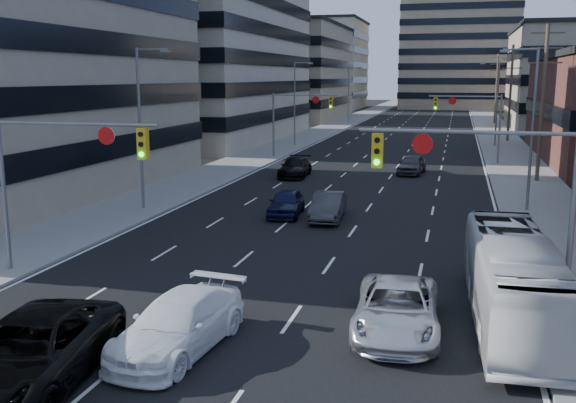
{
  "coord_description": "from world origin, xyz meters",
  "views": [
    {
      "loc": [
        6.52,
        -12.36,
        7.47
      ],
      "look_at": [
        -0.35,
        13.71,
        2.2
      ],
      "focal_mm": 40.0,
      "sensor_mm": 36.0,
      "label": 1
    }
  ],
  "objects_px": {
    "white_van": "(178,324)",
    "transit_bus": "(513,280)",
    "black_pickup": "(30,352)",
    "silver_suv": "(397,309)",
    "sedan_blue": "(286,203)"
  },
  "relations": [
    {
      "from": "black_pickup",
      "to": "transit_bus",
      "type": "height_order",
      "value": "transit_bus"
    },
    {
      "from": "black_pickup",
      "to": "white_van",
      "type": "height_order",
      "value": "black_pickup"
    },
    {
      "from": "silver_suv",
      "to": "transit_bus",
      "type": "xyz_separation_m",
      "value": [
        3.35,
        1.67,
        0.63
      ]
    },
    {
      "from": "black_pickup",
      "to": "transit_bus",
      "type": "distance_m",
      "value": 13.81
    },
    {
      "from": "transit_bus",
      "to": "black_pickup",
      "type": "bearing_deg",
      "value": -150.67
    },
    {
      "from": "silver_suv",
      "to": "black_pickup",
      "type": "bearing_deg",
      "value": -149.12
    },
    {
      "from": "silver_suv",
      "to": "sedan_blue",
      "type": "height_order",
      "value": "silver_suv"
    },
    {
      "from": "silver_suv",
      "to": "sedan_blue",
      "type": "bearing_deg",
      "value": 113.08
    },
    {
      "from": "white_van",
      "to": "silver_suv",
      "type": "relative_size",
      "value": 0.99
    },
    {
      "from": "silver_suv",
      "to": "transit_bus",
      "type": "bearing_deg",
      "value": 23.28
    },
    {
      "from": "white_van",
      "to": "transit_bus",
      "type": "bearing_deg",
      "value": 32.36
    },
    {
      "from": "silver_suv",
      "to": "transit_bus",
      "type": "relative_size",
      "value": 0.54
    },
    {
      "from": "white_van",
      "to": "sedan_blue",
      "type": "height_order",
      "value": "white_van"
    },
    {
      "from": "white_van",
      "to": "transit_bus",
      "type": "xyz_separation_m",
      "value": [
        9.06,
        4.49,
        0.6
      ]
    },
    {
      "from": "black_pickup",
      "to": "white_van",
      "type": "xyz_separation_m",
      "value": [
        2.64,
        2.83,
        -0.1
      ]
    }
  ]
}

